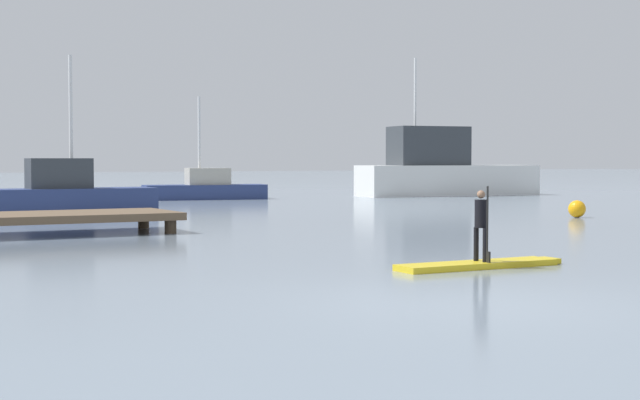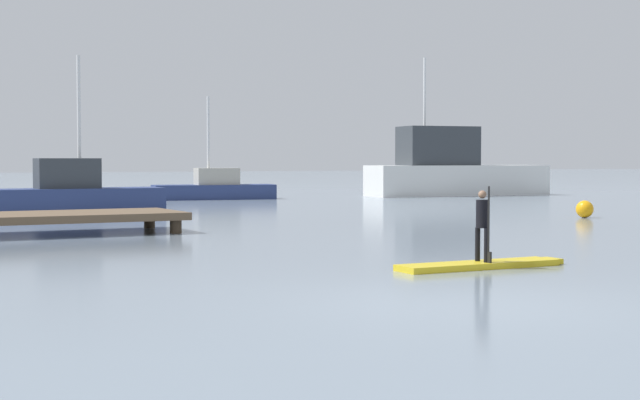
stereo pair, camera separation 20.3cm
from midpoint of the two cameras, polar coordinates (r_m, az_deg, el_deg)
name	(u,v)px [view 2 (the right image)]	position (r m, az deg, el deg)	size (l,w,h in m)	color
ground_plane	(459,305)	(11.95, 8.63, -6.10)	(240.00, 240.00, 0.00)	gray
paddleboard_near	(482,265)	(15.97, 9.86, -3.77)	(3.03, 0.62, 0.10)	gold
paddler_child_solo	(483,222)	(15.90, 9.89, -1.26)	(0.20, 0.40, 1.23)	black
fishing_boat_green_midground	(215,188)	(42.72, -6.08, 0.71)	(5.47, 2.28, 4.49)	navy
motor_boat_small_navy	(70,195)	(32.53, -14.28, 0.31)	(5.94, 1.61, 5.14)	navy
trawler_grey_distant	(452,170)	(47.18, 7.87, 1.74)	(9.12, 3.43, 6.57)	silver
mooring_buoy_near	(585,209)	(30.15, 15.48, -0.52)	(0.52, 0.52, 0.52)	orange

